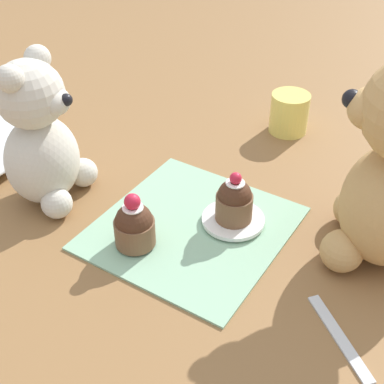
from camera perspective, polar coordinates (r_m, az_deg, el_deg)
name	(u,v)px	position (r m, az deg, el deg)	size (l,w,h in m)	color
ground_plane	(192,229)	(0.65, 0.00, -3.95)	(4.00, 4.00, 0.00)	olive
knitted_placemat	(192,227)	(0.65, 0.00, -3.75)	(0.22, 0.21, 0.01)	#8EBC99
teddy_bear_cream	(40,138)	(0.68, -15.88, 5.55)	(0.12, 0.11, 0.19)	beige
cupcake_near_cream_bear	(134,225)	(0.61, -6.18, -3.55)	(0.05, 0.05, 0.07)	brown
saucer_plate	(233,219)	(0.65, 4.41, -2.93)	(0.08, 0.08, 0.01)	white
cupcake_near_tan_bear	(234,201)	(0.63, 4.53, -0.95)	(0.04, 0.04, 0.07)	brown
juice_glass	(291,113)	(0.84, 10.48, 8.24)	(0.06, 0.06, 0.06)	#EADB66
teaspoon	(340,336)	(0.55, 15.47, -14.62)	(0.11, 0.01, 0.01)	silver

